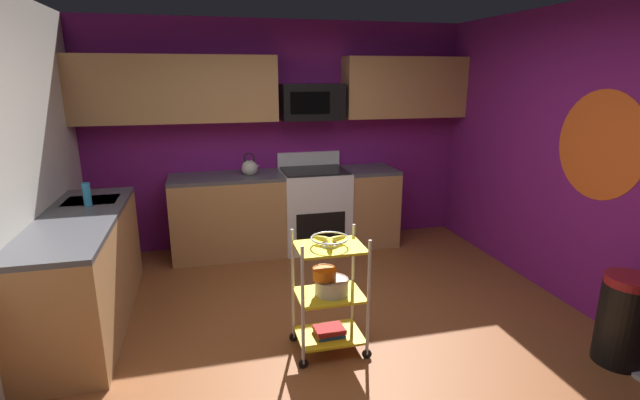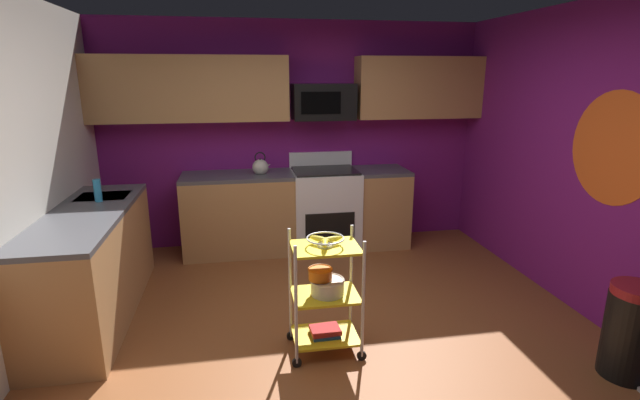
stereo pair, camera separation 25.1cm
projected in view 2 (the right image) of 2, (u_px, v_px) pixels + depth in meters
The scene contains 16 objects.
floor at pixel (334, 347), 3.57m from camera, with size 4.40×4.80×0.04m, color brown.
wall_back at pixel (293, 135), 5.54m from camera, with size 4.52×0.06×2.60m, color #751970.
wall_right at pixel (617, 168), 3.60m from camera, with size 0.06×4.80×2.60m, color #751970.
wall_flower_decal at pixel (613, 148), 3.59m from camera, with size 0.89×0.89×0.00m, color #E5591E.
counter_run at pixel (225, 229), 4.78m from camera, with size 3.50×2.55×0.92m.
oven_range at pixel (325, 208), 5.50m from camera, with size 0.76×0.65×1.10m.
upper_cabinets at pixel (288, 88), 5.19m from camera, with size 4.40×0.33×0.70m.
microwave at pixel (323, 102), 5.28m from camera, with size 0.70×0.39×0.40m.
rolling_cart at pixel (325, 295), 3.39m from camera, with size 0.54×0.38×0.91m.
fruit_bowl at pixel (325, 240), 3.28m from camera, with size 0.27×0.27×0.07m.
mixing_bowl_large at pixel (327, 286), 3.37m from camera, with size 0.25×0.25×0.11m.
mixing_bowl_small at pixel (320, 273), 3.35m from camera, with size 0.18×0.18×0.08m.
book_stack at pixel (325, 331), 3.47m from camera, with size 0.23×0.19×0.05m.
kettle at pixel (260, 167), 5.23m from camera, with size 0.21×0.18×0.26m.
dish_soap_bottle at pixel (98, 191), 4.07m from camera, with size 0.06×0.06×0.20m, color #2D8CBF.
trash_can at pixel (631, 332), 3.14m from camera, with size 0.34×0.42×0.66m.
Camera 2 is at (-0.65, -3.09, 2.00)m, focal length 26.16 mm.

